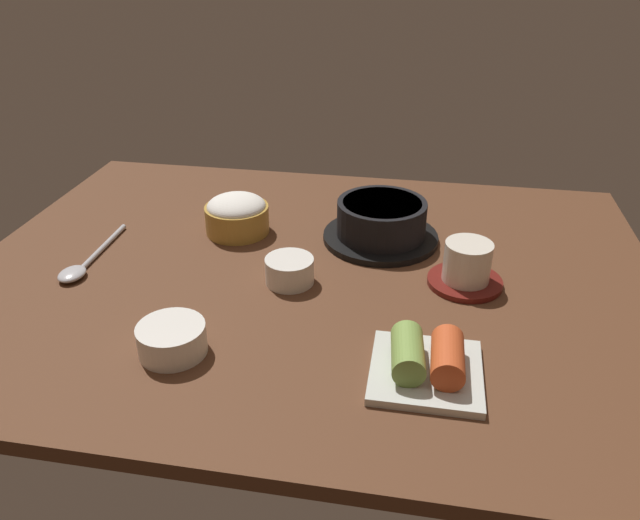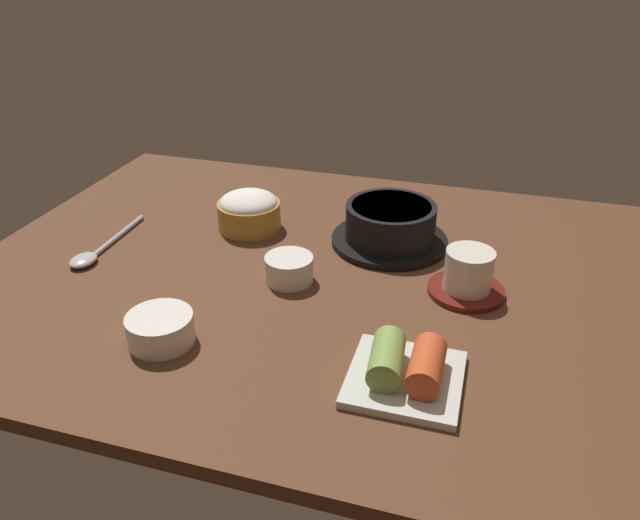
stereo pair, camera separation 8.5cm
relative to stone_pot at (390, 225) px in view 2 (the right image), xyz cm
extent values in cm
cube|color=#56331E|center=(-9.39, -11.47, -4.21)|extent=(100.00, 76.00, 2.00)
cylinder|color=black|center=(0.00, 0.00, -2.70)|extent=(18.22, 18.22, 1.01)
cylinder|color=black|center=(0.00, 0.00, 0.58)|extent=(13.95, 13.95, 5.55)
cylinder|color=#D15619|center=(0.00, 0.00, 3.06)|extent=(12.28, 12.28, 0.60)
cylinder|color=#B78C38|center=(-23.22, -1.08, -0.96)|extent=(10.29, 10.29, 4.49)
ellipsoid|color=white|center=(-23.22, -1.08, 1.28)|extent=(9.46, 9.46, 3.60)
cylinder|color=maroon|center=(12.83, -11.95, -2.81)|extent=(10.42, 10.42, 0.80)
cylinder|color=silver|center=(12.83, -11.95, 0.40)|extent=(6.52, 6.52, 5.62)
cylinder|color=#C6D18C|center=(12.83, -11.95, 2.91)|extent=(5.54, 5.54, 0.40)
cylinder|color=white|center=(-11.42, -15.16, -1.35)|extent=(6.83, 6.83, 3.71)
cylinder|color=brown|center=(-11.42, -15.16, 0.21)|extent=(5.60, 5.60, 0.50)
cube|color=silver|center=(7.96, -32.24, -2.71)|extent=(12.40, 12.40, 1.00)
cylinder|color=#7A9E47|center=(5.79, -32.24, -0.36)|extent=(4.30, 7.72, 3.68)
cylinder|color=#C64C23|center=(10.13, -32.24, -0.36)|extent=(3.69, 7.44, 3.68)
cylinder|color=white|center=(-21.49, -33.14, -1.38)|extent=(8.06, 8.06, 3.65)
cylinder|color=brown|center=(-21.49, -33.14, 0.14)|extent=(6.61, 6.61, 0.50)
cylinder|color=#B7B7BC|center=(-41.95, -11.43, -2.81)|extent=(1.10, 16.31, 0.80)
ellipsoid|color=#B7B7BC|center=(-42.10, -19.58, -2.49)|extent=(3.60, 4.68, 1.26)
camera|label=1|loc=(5.63, -86.99, 41.51)|focal=34.31mm
camera|label=2|loc=(13.94, -85.03, 41.51)|focal=34.31mm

